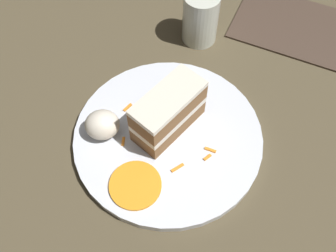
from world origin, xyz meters
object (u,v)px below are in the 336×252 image
cream_dollop (102,125)px  menu_card (295,26)px  plate (168,138)px  drinking_glass (200,20)px  cake_slice (168,112)px  orange_garnish (135,185)px

cream_dollop → menu_card: cream_dollop is taller
plate → drinking_glass: bearing=68.3°
plate → cake_slice: bearing=81.8°
cream_dollop → orange_garnish: bearing=-66.7°
cream_dollop → orange_garnish: 0.10m
cake_slice → cream_dollop: (-0.10, -0.00, -0.02)m
cream_dollop → drinking_glass: size_ratio=0.54×
cream_dollop → plate: bearing=-10.2°
plate → orange_garnish: orange_garnish is taller
cream_dollop → menu_card: size_ratio=0.23×
plate → menu_card: 0.34m
plate → cream_dollop: bearing=169.8°
drinking_glass → menu_card: size_ratio=0.43×
drinking_glass → cream_dollop: bearing=-133.1°
orange_garnish → menu_card: (0.32, 0.29, -0.01)m
plate → cream_dollop: 0.10m
plate → menu_card: (0.27, 0.21, -0.01)m
cream_dollop → drinking_glass: (0.18, 0.19, 0.00)m
plate → orange_garnish: 0.10m
menu_card → orange_garnish: bearing=162.9°
plate → cream_dollop: (-0.10, 0.02, 0.03)m
orange_garnish → drinking_glass: size_ratio=0.78×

